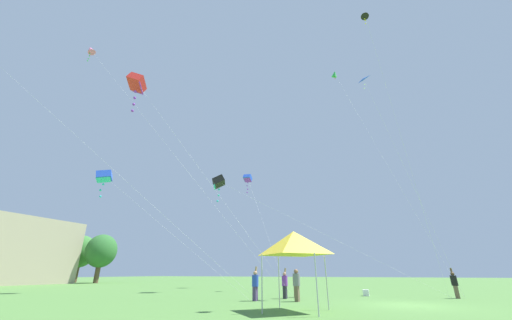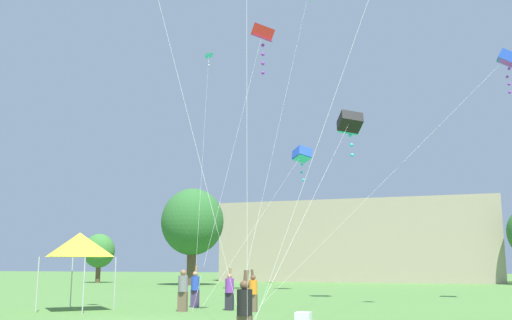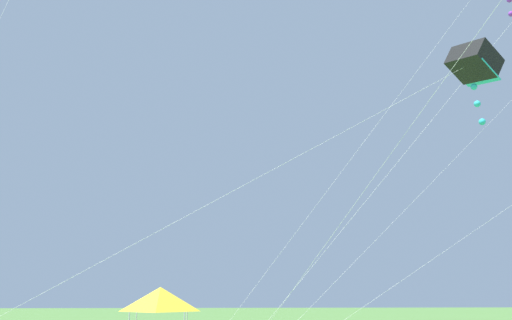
{
  "view_description": "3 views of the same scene",
  "coord_description": "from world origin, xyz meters",
  "px_view_note": "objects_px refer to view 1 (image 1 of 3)",
  "views": [
    {
      "loc": [
        -18.07,
        0.89,
        1.54
      ],
      "look_at": [
        1.57,
        9.03,
        9.99
      ],
      "focal_mm": 20.0,
      "sensor_mm": 36.0,
      "label": 1
    },
    {
      "loc": [
        10.81,
        -16.97,
        2.02
      ],
      "look_at": [
        1.55,
        10.12,
        7.23
      ],
      "focal_mm": 40.0,
      "sensor_mm": 36.0,
      "label": 2
    },
    {
      "loc": [
        21.49,
        6.91,
        3.07
      ],
      "look_at": [
        2.31,
        8.27,
        7.59
      ],
      "focal_mm": 40.0,
      "sensor_mm": 36.0,
      "label": 3
    }
  ],
  "objects_px": {
    "person_orange_shirt": "(296,284)",
    "kite_black_diamond_0": "(365,15)",
    "cooler_box": "(366,293)",
    "person_grey_shirt": "(297,284)",
    "person_blue_shirt": "(255,284)",
    "kite_blue_delta_8": "(364,80)",
    "person_purple_shirt": "(285,284)",
    "person_black_shirt": "(455,283)",
    "kite_blue_box_4": "(248,178)",
    "kite_green_diamond_6": "(335,74)",
    "kite_black_box_3": "(219,182)",
    "festival_tent": "(294,243)",
    "kite_red_box_1": "(137,84)",
    "kite_pink_diamond_7": "(91,50)",
    "kite_blue_box_2": "(104,177)"
  },
  "relations": [
    {
      "from": "person_black_shirt",
      "to": "kite_green_diamond_6",
      "type": "distance_m",
      "value": 26.51
    },
    {
      "from": "person_orange_shirt",
      "to": "kite_blue_box_4",
      "type": "xyz_separation_m",
      "value": [
        11.54,
        8.9,
        12.14
      ]
    },
    {
      "from": "kite_blue_box_2",
      "to": "festival_tent",
      "type": "bearing_deg",
      "value": -104.55
    },
    {
      "from": "person_purple_shirt",
      "to": "kite_black_diamond_0",
      "type": "height_order",
      "value": "kite_black_diamond_0"
    },
    {
      "from": "person_purple_shirt",
      "to": "person_orange_shirt",
      "type": "height_order",
      "value": "person_purple_shirt"
    },
    {
      "from": "person_orange_shirt",
      "to": "kite_black_diamond_0",
      "type": "distance_m",
      "value": 19.84
    },
    {
      "from": "kite_blue_box_4",
      "to": "kite_blue_delta_8",
      "type": "xyz_separation_m",
      "value": [
        -9.57,
        -15.4,
        4.26
      ]
    },
    {
      "from": "kite_red_box_1",
      "to": "kite_blue_delta_8",
      "type": "height_order",
      "value": "kite_red_box_1"
    },
    {
      "from": "person_purple_shirt",
      "to": "person_black_shirt",
      "type": "distance_m",
      "value": 11.24
    },
    {
      "from": "person_orange_shirt",
      "to": "person_grey_shirt",
      "type": "relative_size",
      "value": 1.01
    },
    {
      "from": "cooler_box",
      "to": "kite_black_box_3",
      "type": "xyz_separation_m",
      "value": [
        -0.27,
        12.53,
        9.75
      ]
    },
    {
      "from": "cooler_box",
      "to": "kite_blue_delta_8",
      "type": "xyz_separation_m",
      "value": [
        -1.31,
        -2.18,
        17.05
      ]
    },
    {
      "from": "cooler_box",
      "to": "person_black_shirt",
      "type": "height_order",
      "value": "person_black_shirt"
    },
    {
      "from": "person_blue_shirt",
      "to": "kite_blue_box_4",
      "type": "height_order",
      "value": "kite_blue_box_4"
    },
    {
      "from": "person_grey_shirt",
      "to": "kite_green_diamond_6",
      "type": "bearing_deg",
      "value": 73.25
    },
    {
      "from": "person_purple_shirt",
      "to": "kite_black_diamond_0",
      "type": "xyz_separation_m",
      "value": [
        -2.14,
        -7.48,
        18.19
      ]
    },
    {
      "from": "kite_blue_box_4",
      "to": "kite_green_diamond_6",
      "type": "height_order",
      "value": "kite_green_diamond_6"
    },
    {
      "from": "cooler_box",
      "to": "person_grey_shirt",
      "type": "bearing_deg",
      "value": 150.69
    },
    {
      "from": "kite_black_diamond_0",
      "to": "kite_pink_diamond_7",
      "type": "bearing_deg",
      "value": 88.91
    },
    {
      "from": "cooler_box",
      "to": "kite_blue_box_4",
      "type": "height_order",
      "value": "kite_blue_box_4"
    },
    {
      "from": "person_orange_shirt",
      "to": "kite_blue_delta_8",
      "type": "distance_m",
      "value": 17.75
    },
    {
      "from": "person_purple_shirt",
      "to": "kite_green_diamond_6",
      "type": "distance_m",
      "value": 27.69
    },
    {
      "from": "kite_blue_box_2",
      "to": "kite_blue_box_4",
      "type": "xyz_separation_m",
      "value": [
        13.8,
        -8.9,
        2.85
      ]
    },
    {
      "from": "cooler_box",
      "to": "person_black_shirt",
      "type": "distance_m",
      "value": 5.65
    },
    {
      "from": "kite_blue_box_2",
      "to": "cooler_box",
      "type": "bearing_deg",
      "value": -75.92
    },
    {
      "from": "person_orange_shirt",
      "to": "kite_green_diamond_6",
      "type": "bearing_deg",
      "value": 175.83
    },
    {
      "from": "kite_green_diamond_6",
      "to": "festival_tent",
      "type": "bearing_deg",
      "value": 175.39
    },
    {
      "from": "kite_red_box_1",
      "to": "kite_black_box_3",
      "type": "relative_size",
      "value": 1.04
    },
    {
      "from": "person_orange_shirt",
      "to": "person_blue_shirt",
      "type": "xyz_separation_m",
      "value": [
        -3.44,
        1.57,
        0.07
      ]
    },
    {
      "from": "kite_blue_delta_8",
      "to": "kite_blue_box_2",
      "type": "bearing_deg",
      "value": 99.89
    },
    {
      "from": "cooler_box",
      "to": "kite_green_diamond_6",
      "type": "xyz_separation_m",
      "value": [
        7.72,
        0.8,
        25.22
      ]
    },
    {
      "from": "kite_black_box_3",
      "to": "kite_blue_box_2",
      "type": "bearing_deg",
      "value": 118.82
    },
    {
      "from": "person_grey_shirt",
      "to": "person_orange_shirt",
      "type": "bearing_deg",
      "value": 100.45
    },
    {
      "from": "kite_blue_box_4",
      "to": "kite_black_box_3",
      "type": "bearing_deg",
      "value": -175.38
    },
    {
      "from": "cooler_box",
      "to": "kite_red_box_1",
      "type": "relative_size",
      "value": 0.03
    },
    {
      "from": "cooler_box",
      "to": "person_grey_shirt",
      "type": "height_order",
      "value": "person_grey_shirt"
    },
    {
      "from": "person_grey_shirt",
      "to": "kite_black_box_3",
      "type": "height_order",
      "value": "kite_black_box_3"
    },
    {
      "from": "person_orange_shirt",
      "to": "kite_black_box_3",
      "type": "relative_size",
      "value": 0.09
    },
    {
      "from": "kite_black_box_3",
      "to": "kite_blue_box_4",
      "type": "xyz_separation_m",
      "value": [
        8.53,
        0.69,
        3.04
      ]
    },
    {
      "from": "kite_blue_box_4",
      "to": "kite_blue_box_2",
      "type": "bearing_deg",
      "value": 147.2
    },
    {
      "from": "person_purple_shirt",
      "to": "kite_blue_box_4",
      "type": "xyz_separation_m",
      "value": [
        12.77,
        8.51,
        12.11
      ]
    },
    {
      "from": "kite_blue_box_4",
      "to": "kite_green_diamond_6",
      "type": "bearing_deg",
      "value": -92.45
    },
    {
      "from": "person_blue_shirt",
      "to": "kite_blue_delta_8",
      "type": "height_order",
      "value": "kite_blue_delta_8"
    },
    {
      "from": "festival_tent",
      "to": "person_black_shirt",
      "type": "xyz_separation_m",
      "value": [
        10.64,
        -7.9,
        -1.93
      ]
    },
    {
      "from": "person_purple_shirt",
      "to": "kite_green_diamond_6",
      "type": "bearing_deg",
      "value": 13.07
    },
    {
      "from": "festival_tent",
      "to": "person_black_shirt",
      "type": "relative_size",
      "value": 1.81
    },
    {
      "from": "person_black_shirt",
      "to": "kite_pink_diamond_7",
      "type": "distance_m",
      "value": 43.58
    },
    {
      "from": "festival_tent",
      "to": "kite_black_box_3",
      "type": "relative_size",
      "value": 0.18
    },
    {
      "from": "kite_blue_box_2",
      "to": "person_orange_shirt",
      "type": "bearing_deg",
      "value": -82.76
    },
    {
      "from": "kite_pink_diamond_7",
      "to": "person_grey_shirt",
      "type": "bearing_deg",
      "value": -90.25
    }
  ]
}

